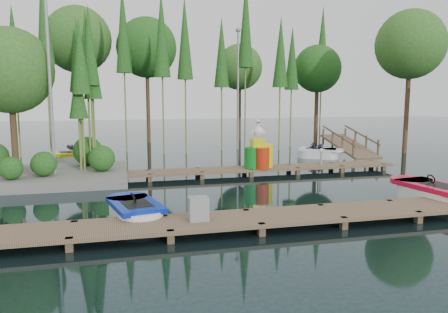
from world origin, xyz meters
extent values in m
plane|color=#1A2D31|center=(0.00, 0.00, 0.00)|extent=(90.00, 90.00, 0.00)
cube|color=brown|center=(0.00, -4.50, 0.25)|extent=(18.00, 1.50, 0.10)
cube|color=brown|center=(-4.30, -5.13, 0.05)|extent=(0.16, 0.16, 0.50)
cube|color=brown|center=(-4.30, -3.87, 0.05)|extent=(0.16, 0.16, 0.50)
cube|color=brown|center=(-2.15, -5.13, 0.05)|extent=(0.16, 0.16, 0.50)
cube|color=brown|center=(-2.15, -3.87, 0.05)|extent=(0.16, 0.16, 0.50)
cube|color=brown|center=(0.00, -5.13, 0.05)|extent=(0.16, 0.16, 0.50)
cube|color=brown|center=(0.00, -3.87, 0.05)|extent=(0.16, 0.16, 0.50)
cube|color=brown|center=(2.15, -5.13, 0.05)|extent=(0.16, 0.16, 0.50)
cube|color=brown|center=(2.15, -3.87, 0.05)|extent=(0.16, 0.16, 0.50)
cube|color=brown|center=(4.30, -5.13, 0.05)|extent=(0.16, 0.16, 0.50)
cube|color=brown|center=(4.30, -3.87, 0.05)|extent=(0.16, 0.16, 0.50)
cube|color=brown|center=(1.00, 2.50, 0.25)|extent=(15.00, 1.20, 0.10)
cube|color=brown|center=(-6.10, 2.02, 0.05)|extent=(0.16, 0.16, 0.50)
cube|color=brown|center=(-6.10, 2.98, 0.05)|extent=(0.16, 0.16, 0.50)
cube|color=brown|center=(-4.07, 2.02, 0.05)|extent=(0.16, 0.16, 0.50)
cube|color=brown|center=(-4.07, 2.98, 0.05)|extent=(0.16, 0.16, 0.50)
cube|color=brown|center=(-2.04, 2.02, 0.05)|extent=(0.16, 0.16, 0.50)
cube|color=brown|center=(-2.04, 2.98, 0.05)|extent=(0.16, 0.16, 0.50)
cube|color=brown|center=(-0.01, 2.02, 0.05)|extent=(0.16, 0.16, 0.50)
cube|color=brown|center=(-0.01, 2.98, 0.05)|extent=(0.16, 0.16, 0.50)
cube|color=brown|center=(2.01, 2.02, 0.05)|extent=(0.16, 0.16, 0.50)
cube|color=brown|center=(2.01, 2.98, 0.05)|extent=(0.16, 0.16, 0.50)
cube|color=brown|center=(4.04, 2.02, 0.05)|extent=(0.16, 0.16, 0.50)
cube|color=brown|center=(4.04, 2.98, 0.05)|extent=(0.16, 0.16, 0.50)
cube|color=brown|center=(6.07, 2.02, 0.05)|extent=(0.16, 0.16, 0.50)
cube|color=brown|center=(6.07, 2.98, 0.05)|extent=(0.16, 0.16, 0.50)
cube|color=brown|center=(8.10, 2.02, 0.05)|extent=(0.16, 0.16, 0.50)
cube|color=brown|center=(8.10, 2.98, 0.05)|extent=(0.16, 0.16, 0.50)
cube|color=slate|center=(-6.00, 3.00, 0.18)|extent=(6.20, 4.20, 0.42)
sphere|color=#255C1D|center=(-5.80, 2.00, 0.84)|extent=(0.90, 0.90, 0.90)
sphere|color=#255C1D|center=(-4.40, 4.20, 0.99)|extent=(1.20, 1.20, 1.20)
sphere|color=#255C1D|center=(-6.80, 1.60, 0.79)|extent=(0.80, 0.80, 0.80)
sphere|color=#255C1D|center=(-3.80, 2.60, 0.89)|extent=(1.00, 1.00, 1.00)
cylinder|color=#4B3520|center=(-7.00, 3.40, 2.00)|extent=(0.24, 0.24, 3.60)
sphere|color=#386B26|center=(-7.00, 3.40, 4.20)|extent=(3.20, 3.20, 3.20)
cylinder|color=olive|center=(-4.25, 3.56, 2.97)|extent=(0.07, 0.07, 5.93)
cone|color=#255C1D|center=(-4.25, 3.56, 5.04)|extent=(0.70, 0.70, 2.97)
cylinder|color=olive|center=(-4.57, 3.40, 2.83)|extent=(0.07, 0.07, 5.66)
cone|color=#255C1D|center=(-4.57, 3.40, 4.81)|extent=(0.70, 0.70, 2.83)
cylinder|color=olive|center=(-4.07, 3.59, 2.61)|extent=(0.07, 0.07, 5.22)
cone|color=#255C1D|center=(-4.07, 3.59, 4.44)|extent=(0.70, 0.70, 2.61)
cylinder|color=olive|center=(-4.44, 2.78, 2.76)|extent=(0.07, 0.07, 5.53)
cone|color=#255C1D|center=(-4.44, 2.78, 4.70)|extent=(0.70, 0.70, 2.76)
cylinder|color=olive|center=(-4.59, 2.90, 2.01)|extent=(0.07, 0.07, 4.01)
cone|color=#255C1D|center=(-4.59, 2.90, 3.41)|extent=(0.70, 0.70, 2.01)
cylinder|color=olive|center=(-4.13, 3.45, 3.05)|extent=(0.07, 0.07, 6.11)
cone|color=#255C1D|center=(-4.13, 3.45, 5.19)|extent=(0.70, 0.70, 3.05)
cylinder|color=#4B3520|center=(12.74, 6.90, 3.03)|extent=(0.26, 0.26, 6.06)
sphere|color=#386B26|center=(12.74, 6.90, 6.06)|extent=(3.81, 3.81, 3.81)
cylinder|color=#4B3520|center=(9.99, 12.65, 2.51)|extent=(0.26, 0.26, 5.02)
sphere|color=#255C1D|center=(9.99, 12.65, 5.02)|extent=(3.16, 3.16, 3.16)
cylinder|color=#4B3520|center=(5.74, 16.70, 2.65)|extent=(0.26, 0.26, 5.31)
sphere|color=#386B26|center=(5.74, 16.70, 5.31)|extent=(3.34, 3.34, 3.34)
cylinder|color=#4B3520|center=(-1.00, 16.03, 3.23)|extent=(0.26, 0.26, 6.46)
sphere|color=#255C1D|center=(-1.00, 16.03, 6.46)|extent=(4.06, 4.06, 4.06)
cylinder|color=#4B3520|center=(-5.41, 16.00, 3.43)|extent=(0.26, 0.26, 6.85)
sphere|color=#386B26|center=(-5.41, 16.00, 6.85)|extent=(4.31, 4.31, 4.31)
cylinder|color=olive|center=(-8.16, 10.23, 3.74)|extent=(0.09, 0.09, 7.48)
cone|color=#255C1D|center=(-8.16, 10.23, 5.83)|extent=(0.90, 0.90, 4.11)
cylinder|color=olive|center=(-6.71, 10.82, 4.83)|extent=(0.09, 0.09, 9.66)
cone|color=#255C1D|center=(-6.71, 10.82, 7.54)|extent=(0.90, 0.90, 5.31)
cylinder|color=olive|center=(-4.68, 11.83, 3.85)|extent=(0.09, 0.09, 7.69)
cone|color=#255C1D|center=(-4.68, 11.83, 6.00)|extent=(0.90, 0.90, 4.23)
cylinder|color=olive|center=(-2.63, 11.48, 4.49)|extent=(0.09, 0.09, 8.99)
cone|color=#255C1D|center=(-2.63, 11.48, 7.01)|extent=(0.90, 0.90, 4.94)
cylinder|color=olive|center=(-0.63, 9.87, 4.22)|extent=(0.09, 0.09, 8.44)
cone|color=#255C1D|center=(-0.63, 9.87, 6.58)|extent=(0.90, 0.90, 4.64)
cylinder|color=olive|center=(0.65, 10.00, 4.11)|extent=(0.09, 0.09, 8.22)
cone|color=#255C1D|center=(0.65, 10.00, 6.41)|extent=(0.90, 0.90, 4.52)
cylinder|color=olive|center=(2.96, 10.87, 3.70)|extent=(0.09, 0.09, 7.41)
cone|color=#255C1D|center=(2.96, 10.87, 5.78)|extent=(0.90, 0.90, 4.07)
cylinder|color=olive|center=(4.49, 11.10, 4.89)|extent=(0.09, 0.09, 9.77)
cone|color=#255C1D|center=(4.49, 11.10, 7.62)|extent=(0.90, 0.90, 5.38)
cylinder|color=olive|center=(6.24, 9.83, 3.70)|extent=(0.09, 0.09, 7.40)
cone|color=#255C1D|center=(6.24, 9.83, 5.77)|extent=(0.90, 0.90, 4.07)
cylinder|color=olive|center=(7.63, 11.42, 3.57)|extent=(0.09, 0.09, 7.14)
cone|color=#255C1D|center=(7.63, 11.42, 5.57)|extent=(0.90, 0.90, 3.93)
cylinder|color=olive|center=(10.17, 12.43, 4.31)|extent=(0.09, 0.09, 8.61)
cone|color=#255C1D|center=(10.17, 12.43, 6.72)|extent=(0.90, 0.90, 4.74)
cylinder|color=gray|center=(-5.50, 2.50, 3.50)|extent=(0.12, 0.12, 7.00)
cylinder|color=gray|center=(4.00, 11.00, 3.50)|extent=(0.12, 0.12, 7.00)
sphere|color=gray|center=(4.00, 11.00, 7.10)|extent=(0.30, 0.30, 0.30)
cube|color=brown|center=(9.00, 6.50, 0.55)|extent=(1.50, 3.94, 0.95)
cube|color=brown|center=(8.30, 4.90, 0.59)|extent=(0.08, 0.08, 0.90)
cube|color=brown|center=(8.30, 6.00, 0.70)|extent=(0.08, 0.08, 0.90)
cube|color=brown|center=(8.30, 7.10, 0.81)|extent=(0.08, 0.08, 0.90)
cube|color=brown|center=(8.30, 8.20, 0.92)|extent=(0.08, 0.08, 0.90)
cube|color=brown|center=(8.30, 6.50, 1.15)|extent=(0.06, 3.54, 0.83)
cube|color=brown|center=(9.70, 4.90, 0.59)|extent=(0.08, 0.08, 0.90)
cube|color=brown|center=(9.70, 6.00, 0.70)|extent=(0.08, 0.08, 0.90)
cube|color=brown|center=(9.70, 7.10, 0.81)|extent=(0.08, 0.08, 0.90)
cube|color=brown|center=(9.70, 8.20, 0.92)|extent=(0.08, 0.08, 0.90)
cube|color=brown|center=(9.70, 6.50, 1.15)|extent=(0.06, 3.54, 0.83)
cube|color=white|center=(-2.83, -3.25, 0.18)|extent=(1.32, 1.33, 0.50)
cylinder|color=white|center=(-2.96, -2.71, 0.18)|extent=(1.32, 1.32, 0.50)
cylinder|color=white|center=(-2.71, -3.79, 0.18)|extent=(1.32, 1.32, 0.50)
cube|color=#061FA6|center=(-2.83, -3.25, 0.46)|extent=(1.52, 2.12, 0.13)
cylinder|color=#061FA6|center=(-3.01, -2.46, 0.46)|extent=(1.34, 1.34, 0.13)
cube|color=black|center=(-2.79, -3.43, 0.50)|extent=(0.87, 1.04, 0.05)
torus|color=black|center=(-2.86, -3.12, 0.64)|extent=(0.19, 0.28, 0.24)
cube|color=white|center=(6.15, -3.48, 0.21)|extent=(1.45, 1.46, 0.58)
cylinder|color=white|center=(6.05, -2.84, 0.21)|extent=(1.45, 1.45, 0.58)
cube|color=red|center=(6.15, -3.48, 0.53)|extent=(1.61, 2.39, 0.15)
cylinder|color=red|center=(6.01, -2.55, 0.53)|extent=(1.48, 1.48, 0.15)
cube|color=black|center=(6.18, -3.69, 0.58)|extent=(0.94, 1.16, 0.06)
torus|color=black|center=(6.12, -3.32, 0.74)|extent=(0.20, 0.31, 0.28)
cube|color=white|center=(-5.12, 7.22, 0.22)|extent=(1.64, 1.64, 0.59)
cylinder|color=white|center=(-4.50, 7.42, 0.22)|extent=(1.63, 1.63, 0.59)
cylinder|color=white|center=(-5.75, 7.02, 0.22)|extent=(1.63, 1.63, 0.59)
cube|color=#D6D40B|center=(-5.12, 7.22, 0.54)|extent=(2.56, 1.95, 0.15)
cylinder|color=#D6D40B|center=(-4.22, 7.51, 0.54)|extent=(1.67, 1.67, 0.15)
cube|color=black|center=(-5.33, 7.15, 0.59)|extent=(1.27, 1.09, 0.06)
torus|color=black|center=(-4.97, 7.27, 0.76)|extent=(0.33, 0.25, 0.29)
imported|color=#1E1E2D|center=(-5.38, 7.14, 0.85)|extent=(0.55, 0.48, 1.05)
cube|color=white|center=(7.05, 6.30, 0.18)|extent=(1.49, 1.48, 0.49)
cylinder|color=white|center=(7.51, 6.01, 0.18)|extent=(1.48, 1.48, 0.49)
cylinder|color=white|center=(6.59, 6.58, 0.18)|extent=(1.48, 1.48, 0.49)
cube|color=white|center=(7.05, 6.30, 0.45)|extent=(2.17, 1.92, 0.13)
cylinder|color=white|center=(7.72, 5.88, 0.45)|extent=(1.51, 1.51, 0.13)
cube|color=black|center=(6.90, 6.39, 0.49)|extent=(1.10, 1.03, 0.05)
torus|color=black|center=(7.16, 6.23, 0.63)|extent=(0.28, 0.24, 0.24)
imported|color=#1E1E2D|center=(6.86, 6.41, 0.67)|extent=(0.45, 0.42, 0.81)
imported|color=#1E1E2D|center=(7.29, 6.51, 0.62)|extent=(0.35, 0.32, 0.61)
cube|color=gray|center=(-1.39, -4.50, 0.58)|extent=(0.47, 0.39, 0.57)
cylinder|color=#D6D40B|center=(2.78, 2.50, 0.78)|extent=(0.65, 0.65, 0.97)
cylinder|color=#0D761C|center=(2.12, 2.30, 0.74)|extent=(0.58, 0.58, 0.88)
cylinder|color=white|center=(2.70, 2.59, 0.74)|extent=(0.58, 0.58, 0.88)
cylinder|color=#B5280C|center=(2.51, 2.11, 0.74)|extent=(0.58, 0.58, 0.88)
cube|color=#D6D40B|center=(2.41, 2.40, 1.35)|extent=(0.53, 0.53, 0.34)
sphere|color=white|center=(2.41, 2.40, 1.81)|extent=(0.43, 0.43, 0.43)
cylinder|color=white|center=(2.41, 2.40, 2.05)|extent=(0.10, 0.10, 0.29)
sphere|color=white|center=(2.41, 2.40, 2.22)|extent=(0.19, 0.19, 0.19)
cone|color=#FF510D|center=(2.41, 2.21, 2.20)|extent=(0.10, 0.29, 0.10)
cube|color=white|center=(2.41, 2.40, 1.81)|extent=(0.53, 0.06, 0.18)
cylinder|color=gray|center=(5.34, 2.50, 0.57)|extent=(0.09, 0.09, 0.53)
sphere|color=white|center=(5.34, 2.50, 0.92)|extent=(0.18, 0.18, 0.18)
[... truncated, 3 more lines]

